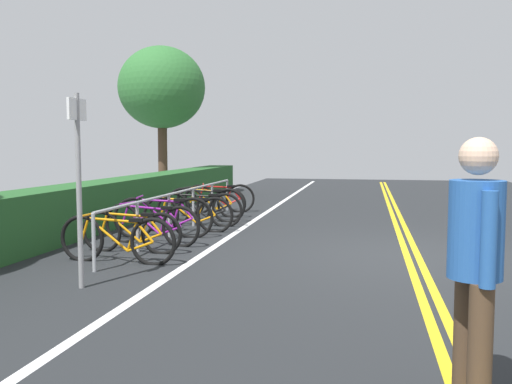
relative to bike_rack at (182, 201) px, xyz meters
name	(u,v)px	position (x,y,z in m)	size (l,w,h in m)	color
ground_plane	(412,258)	(-1.56, -4.09, -0.61)	(37.06, 11.12, 0.05)	#232628
centre_line_yellow_inner	(418,256)	(-1.56, -4.17, -0.58)	(33.36, 0.10, 0.00)	gold
centre_line_yellow_outer	(407,256)	(-1.56, -4.01, -0.58)	(33.36, 0.10, 0.00)	gold
bike_lane_stripe_white	(212,248)	(-1.56, -1.04, -0.58)	(33.36, 0.12, 0.00)	white
bike_rack	(182,201)	(0.00, 0.00, 0.00)	(6.92, 0.05, 0.78)	#9EA0A5
bicycle_0	(117,239)	(-2.86, -0.05, -0.26)	(0.46, 1.76, 0.70)	black
bicycle_1	(131,232)	(-2.13, 0.07, -0.27)	(0.46, 1.63, 0.68)	black
bicycle_2	(151,224)	(-1.42, 0.04, -0.25)	(0.47, 1.77, 0.71)	black
bicycle_3	(164,217)	(-0.75, 0.08, -0.23)	(0.49, 1.76, 0.76)	black
bicycle_4	(188,214)	(-0.04, -0.13, -0.25)	(0.46, 1.72, 0.71)	black
bicycle_5	(199,209)	(0.72, -0.12, -0.24)	(0.46, 1.78, 0.73)	black
bicycle_6	(205,205)	(1.42, -0.04, -0.23)	(0.46, 1.77, 0.76)	black
bicycle_7	(211,202)	(2.17, 0.06, -0.26)	(0.46, 1.66, 0.70)	black
bicycle_8	(220,198)	(3.00, 0.07, -0.24)	(0.63, 1.64, 0.73)	black
pedestrian	(475,256)	(-6.43, -4.06, 0.38)	(0.49, 0.32, 1.67)	#4C3826
sign_post_near	(78,172)	(-4.21, -0.25, 0.74)	(0.36, 0.06, 2.20)	gray
hedge_backdrop	(129,198)	(1.50, 1.75, -0.13)	(15.87, 0.84, 0.91)	#235626
tree_mid	(162,88)	(7.18, 3.13, 2.88)	(2.79, 2.79, 4.81)	#473323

